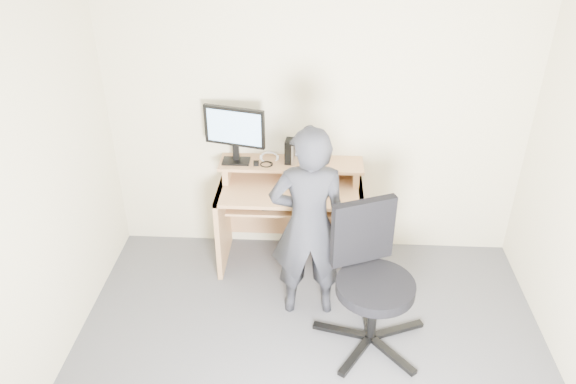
# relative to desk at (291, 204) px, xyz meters

# --- Properties ---
(back_wall) EXTENTS (3.50, 0.02, 2.50)m
(back_wall) POSITION_rel_desk_xyz_m (0.20, 0.22, 0.70)
(back_wall) COLOR beige
(back_wall) RESTS_ON ground
(ceiling) EXTENTS (3.50, 3.50, 0.02)m
(ceiling) POSITION_rel_desk_xyz_m (0.20, -1.53, 1.95)
(ceiling) COLOR white
(ceiling) RESTS_ON back_wall
(desk) EXTENTS (1.20, 0.60, 0.91)m
(desk) POSITION_rel_desk_xyz_m (0.00, 0.00, 0.00)
(desk) COLOR tan
(desk) RESTS_ON ground
(monitor) EXTENTS (0.51, 0.16, 0.49)m
(monitor) POSITION_rel_desk_xyz_m (-0.46, 0.05, 0.65)
(monitor) COLOR black
(monitor) RESTS_ON desk
(external_drive) EXTENTS (0.08, 0.14, 0.20)m
(external_drive) POSITION_rel_desk_xyz_m (-0.01, 0.08, 0.46)
(external_drive) COLOR black
(external_drive) RESTS_ON desk
(travel_mug) EXTENTS (0.09, 0.09, 0.18)m
(travel_mug) POSITION_rel_desk_xyz_m (0.02, 0.05, 0.45)
(travel_mug) COLOR #AFAFB4
(travel_mug) RESTS_ON desk
(smartphone) EXTENTS (0.07, 0.13, 0.01)m
(smartphone) POSITION_rel_desk_xyz_m (0.22, 0.03, 0.37)
(smartphone) COLOR black
(smartphone) RESTS_ON desk
(charger) EXTENTS (0.05, 0.04, 0.03)m
(charger) POSITION_rel_desk_xyz_m (-0.29, 0.01, 0.38)
(charger) COLOR black
(charger) RESTS_ON desk
(headphones) EXTENTS (0.20, 0.20, 0.06)m
(headphones) POSITION_rel_desk_xyz_m (-0.19, 0.13, 0.37)
(headphones) COLOR silver
(headphones) RESTS_ON desk
(keyboard) EXTENTS (0.48, 0.23, 0.03)m
(keyboard) POSITION_rel_desk_xyz_m (0.00, -0.17, 0.12)
(keyboard) COLOR black
(keyboard) RESTS_ON desk
(mouse) EXTENTS (0.11, 0.09, 0.04)m
(mouse) POSITION_rel_desk_xyz_m (0.31, -0.18, 0.22)
(mouse) COLOR black
(mouse) RESTS_ON desk
(office_chair) EXTENTS (0.84, 0.82, 1.06)m
(office_chair) POSITION_rel_desk_xyz_m (0.61, -0.95, 0.03)
(office_chair) COLOR black
(office_chair) RESTS_ON ground
(person) EXTENTS (0.61, 0.43, 1.57)m
(person) POSITION_rel_desk_xyz_m (0.16, -0.67, 0.24)
(person) COLOR black
(person) RESTS_ON ground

